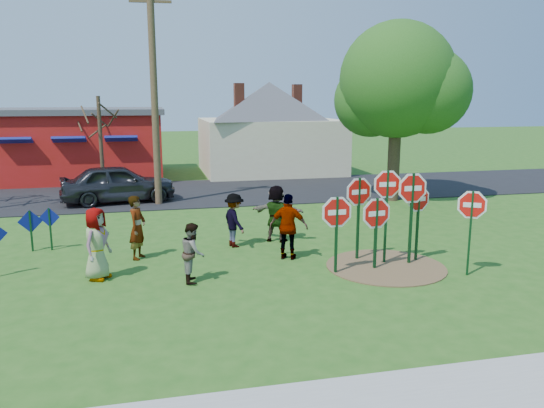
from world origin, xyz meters
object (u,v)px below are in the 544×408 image
Objects in this scene: stop_sign_d at (412,196)px; person_a at (97,244)px; suv at (118,183)px; leafy_tree at (400,86)px; utility_pole at (154,86)px; stop_sign_a at (337,218)px; stop_sign_c at (418,206)px; person_b at (137,227)px; stop_sign_b at (387,193)px.

person_a is at bearing 175.59° from stop_sign_d.
leafy_tree is at bearing -109.32° from suv.
utility_pole reaches higher than person_a.
stop_sign_d is 13.55m from suv.
stop_sign_c reaches higher than stop_sign_a.
stop_sign_d is (-0.32, -0.22, 0.35)m from stop_sign_c.
stop_sign_d is 7.63m from person_b.
utility_pole is 10.37m from leafy_tree.
utility_pole is at bearing 17.08° from person_a.
leafy_tree is at bearing 55.51° from stop_sign_a.
stop_sign_c is at bearing -112.01° from leafy_tree.
utility_pole is at bearing -124.33° from suv.
stop_sign_d is (2.24, 0.32, 0.44)m from stop_sign_a.
suv is at bearing 117.74° from stop_sign_a.
leafy_tree reaches higher than person_b.
stop_sign_c is at bearing -54.66° from utility_pole.
stop_sign_a is at bearing -93.99° from person_b.
stop_sign_b is at bearing -58.59° from utility_pole.
person_a is at bearing 170.63° from suv.
stop_sign_d reaches higher than stop_sign_c.
stop_sign_d is at bearing -158.00° from stop_sign_c.
leafy_tree is (11.93, 8.05, 4.05)m from person_a.
person_a is at bearing -177.33° from stop_sign_b.
person_a is at bearing -146.00° from leafy_tree.
stop_sign_c is 13.55m from suv.
person_a is 10.29m from utility_pole.
suv is at bearing 116.71° from stop_sign_c.
person_b is at bearing 163.20° from stop_sign_d.
stop_sign_a is at bearing -123.66° from leafy_tree.
person_a is (-8.21, 0.59, -0.99)m from stop_sign_d.
stop_sign_b is 9.95m from leafy_tree.
stop_sign_c is 7.85m from person_b.
leafy_tree is (5.97, 8.96, 3.49)m from stop_sign_a.
suv is 12.82m from leafy_tree.
utility_pole is (-5.93, 9.71, 2.97)m from stop_sign_b.
suv is at bearing 27.24° from person_a.
stop_sign_b is 1.04m from stop_sign_c.
leafy_tree is at bearing -37.18° from person_b.
person_a is 1.01× the size of person_b.
person_b is (-7.26, 2.15, -1.00)m from stop_sign_d.
stop_sign_a is at bearing -71.63° from person_a.
stop_sign_c is at bearing 11.00° from stop_sign_a.
leafy_tree reaches higher than person_a.
stop_sign_c is 0.24× the size of utility_pole.
stop_sign_a is 5.62m from person_b.
person_a is at bearing -99.98° from utility_pole.
stop_sign_a is 2.31m from stop_sign_d.
leafy_tree is (4.36, 8.43, 2.99)m from stop_sign_b.
utility_pole reaches higher than stop_sign_c.
stop_sign_d reaches higher than suv.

